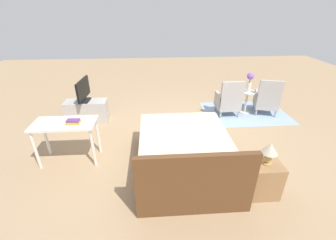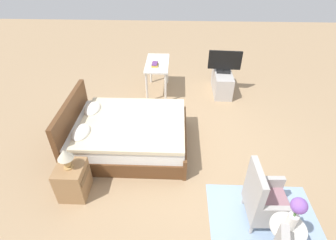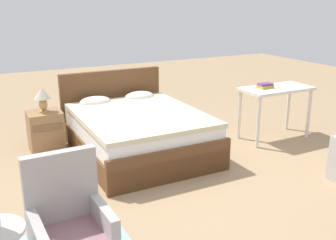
# 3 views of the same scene
# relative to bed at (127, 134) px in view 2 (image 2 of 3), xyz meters

# --- Properties ---
(ground_plane) EXTENTS (16.00, 16.00, 0.00)m
(ground_plane) POSITION_rel_bed_xyz_m (0.01, -1.07, -0.30)
(ground_plane) COLOR #A38460
(bed) EXTENTS (1.54, 2.01, 0.96)m
(bed) POSITION_rel_bed_xyz_m (0.00, 0.00, 0.00)
(bed) COLOR brown
(bed) RESTS_ON ground_plane
(armchair_by_window_right) EXTENTS (0.56, 0.56, 0.92)m
(armchair_by_window_right) POSITION_rel_bed_xyz_m (-1.38, -2.05, 0.08)
(armchair_by_window_right) COLOR #ADA8A3
(armchair_by_window_right) RESTS_ON floor_rug
(side_table) EXTENTS (0.40, 0.40, 0.58)m
(side_table) POSITION_rel_bed_xyz_m (-1.88, -2.15, 0.07)
(side_table) COLOR beige
(side_table) RESTS_ON ground_plane
(flower_vase) EXTENTS (0.17, 0.17, 0.48)m
(flower_vase) POSITION_rel_bed_xyz_m (-1.88, -2.15, 0.57)
(flower_vase) COLOR silver
(flower_vase) RESTS_ON side_table
(nightstand) EXTENTS (0.44, 0.41, 0.54)m
(nightstand) POSITION_rel_bed_xyz_m (-1.05, 0.62, -0.03)
(nightstand) COLOR #997047
(nightstand) RESTS_ON ground_plane
(table_lamp) EXTENTS (0.22, 0.22, 0.33)m
(table_lamp) POSITION_rel_bed_xyz_m (-1.05, 0.62, 0.46)
(table_lamp) COLOR tan
(table_lamp) RESTS_ON nightstand
(tv_stand) EXTENTS (0.96, 0.40, 0.52)m
(tv_stand) POSITION_rel_bed_xyz_m (2.09, -1.95, -0.04)
(tv_stand) COLOR #B7B2AD
(tv_stand) RESTS_ON ground_plane
(tv_flatscreen) EXTENTS (0.22, 0.75, 0.51)m
(tv_flatscreen) POSITION_rel_bed_xyz_m (2.09, -1.95, 0.48)
(tv_flatscreen) COLOR black
(tv_flatscreen) RESTS_ON tv_stand
(vanity_desk) EXTENTS (1.04, 0.52, 0.76)m
(vanity_desk) POSITION_rel_bed_xyz_m (2.01, -0.41, 0.35)
(vanity_desk) COLOR silver
(vanity_desk) RESTS_ON ground_plane
(book_stack) EXTENTS (0.22, 0.15, 0.07)m
(book_stack) POSITION_rel_bed_xyz_m (1.84, -0.37, 0.50)
(book_stack) COLOR #B79333
(book_stack) RESTS_ON vanity_desk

